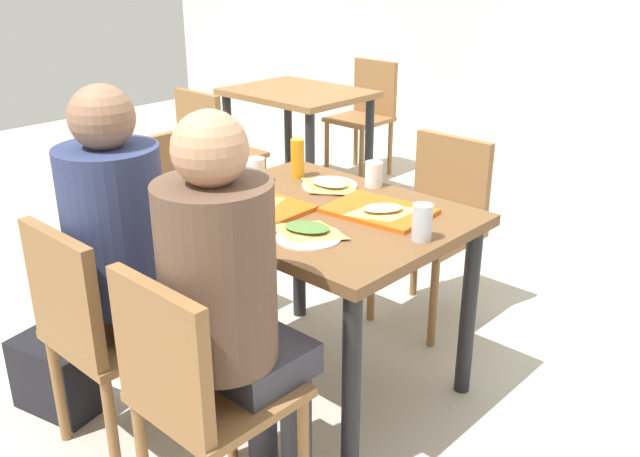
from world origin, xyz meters
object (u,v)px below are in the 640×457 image
at_px(plastic_cup_a, 374,174).
at_px(plastic_cup_c, 256,170).
at_px(pizza_slice_a, 255,202).
at_px(background_chair_near, 213,148).
at_px(pizza_slice_c, 330,184).
at_px(foil_bundle, 237,173).
at_px(person_in_red, 127,242).
at_px(tray_red_near, 258,206).
at_px(chair_near_left, 97,325).
at_px(plastic_cup_b, 255,224).
at_px(main_table, 320,237).
at_px(background_table, 298,109).
at_px(chair_near_right, 194,388).
at_px(chair_far_side, 438,216).
at_px(background_chair_far, 367,109).
at_px(person_in_brown_jacket, 229,291).
at_px(paper_plate_near_edge, 308,237).
at_px(pizza_slice_b, 382,210).
at_px(paper_plate_center, 330,185).
at_px(handbag, 55,377).
at_px(tray_red_far, 379,211).
at_px(soda_can, 422,222).
at_px(condiment_bottle, 298,158).
at_px(pizza_slice_d, 307,229).
at_px(chair_left_end, 177,213).

bearing_deg(plastic_cup_a, plastic_cup_c, -143.63).
distance_m(pizza_slice_a, background_chair_near, 1.79).
distance_m(pizza_slice_c, foil_bundle, 0.37).
height_order(person_in_red, tray_red_near, person_in_red).
distance_m(chair_near_left, plastic_cup_b, 0.60).
relative_size(main_table, background_table, 1.13).
bearing_deg(main_table, plastic_cup_b, -85.74).
relative_size(chair_near_right, chair_far_side, 1.00).
relative_size(chair_near_right, background_chair_far, 1.00).
bearing_deg(main_table, chair_near_left, -107.92).
xyz_separation_m(person_in_brown_jacket, paper_plate_near_edge, (-0.10, 0.42, 0.00)).
bearing_deg(plastic_cup_a, person_in_brown_jacket, -74.18).
relative_size(person_in_brown_jacket, pizza_slice_c, 5.50).
relative_size(person_in_red, pizza_slice_b, 5.05).
height_order(person_in_red, plastic_cup_b, person_in_red).
bearing_deg(paper_plate_center, plastic_cup_b, -72.42).
xyz_separation_m(main_table, background_table, (-1.65, 1.56, -0.02)).
bearing_deg(chair_near_left, handbag, -177.39).
distance_m(pizza_slice_c, background_chair_near, 1.66).
xyz_separation_m(pizza_slice_b, background_table, (-1.86, 1.46, -0.15)).
bearing_deg(paper_plate_near_edge, paper_plate_center, 124.66).
height_order(person_in_brown_jacket, plastic_cup_a, person_in_brown_jacket).
height_order(person_in_brown_jacket, handbag, person_in_brown_jacket).
bearing_deg(main_table, background_chair_near, 153.45).
bearing_deg(pizza_slice_b, tray_red_far, 147.38).
height_order(paper_plate_center, plastic_cup_b, plastic_cup_b).
xyz_separation_m(person_in_red, plastic_cup_b, (0.28, 0.30, 0.05)).
height_order(main_table, pizza_slice_a, pizza_slice_a).
distance_m(plastic_cup_a, background_table, 2.04).
bearing_deg(chair_near_left, chair_near_right, 0.00).
height_order(chair_near_right, background_chair_far, same).
height_order(chair_near_left, handbag, chair_near_left).
distance_m(main_table, background_chair_near, 1.85).
distance_m(soda_can, handbag, 1.48).
distance_m(paper_plate_center, pizza_slice_a, 0.37).
bearing_deg(person_in_brown_jacket, paper_plate_near_edge, 103.45).
xyz_separation_m(paper_plate_center, background_chair_far, (-1.50, 2.07, -0.25)).
distance_m(chair_near_left, background_chair_far, 3.38).
relative_size(main_table, chair_far_side, 1.20).
bearing_deg(handbag, plastic_cup_c, 77.04).
height_order(plastic_cup_c, background_chair_far, background_chair_far).
bearing_deg(condiment_bottle, pizza_slice_d, -42.61).
xyz_separation_m(person_in_red, paper_plate_center, (0.10, 0.86, 0.00)).
relative_size(person_in_red, paper_plate_center, 5.69).
bearing_deg(chair_left_end, foil_bundle, -2.49).
relative_size(paper_plate_near_edge, plastic_cup_c, 2.20).
bearing_deg(pizza_slice_b, background_chair_near, 158.72).
relative_size(tray_red_far, background_table, 0.40).
distance_m(pizza_slice_a, foil_bundle, 0.28).
xyz_separation_m(paper_plate_center, background_chair_near, (-1.50, 0.60, -0.25)).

